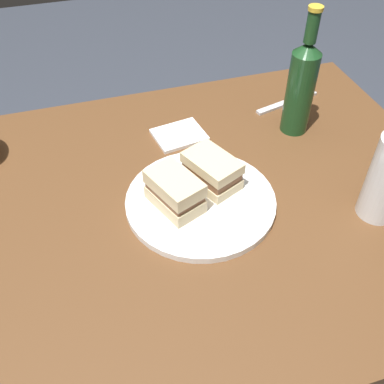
{
  "coord_description": "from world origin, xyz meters",
  "views": [
    {
      "loc": [
        0.16,
        0.59,
        1.34
      ],
      "look_at": [
        -0.02,
        0.01,
        0.75
      ],
      "focal_mm": 42.06,
      "sensor_mm": 36.0,
      "label": 1
    }
  ],
  "objects": [
    {
      "name": "ground_plane",
      "position": [
        0.0,
        0.0,
        0.0
      ],
      "size": [
        6.0,
        6.0,
        0.0
      ],
      "primitive_type": "plane",
      "color": "#333842"
    },
    {
      "name": "dining_table",
      "position": [
        0.0,
        0.0,
        0.36
      ],
      "size": [
        1.12,
        0.82,
        0.72
      ],
      "primitive_type": "cube",
      "color": "brown",
      "rests_on": "ground"
    },
    {
      "name": "plate",
      "position": [
        -0.03,
        0.01,
        0.72
      ],
      "size": [
        0.29,
        0.29,
        0.01
      ],
      "primitive_type": "cylinder",
      "color": "white",
      "rests_on": "dining_table"
    },
    {
      "name": "sandwich_half_left",
      "position": [
        -0.06,
        -0.02,
        0.76
      ],
      "size": [
        0.11,
        0.13,
        0.06
      ],
      "color": "beige",
      "rests_on": "plate"
    },
    {
      "name": "sandwich_half_right",
      "position": [
        0.02,
        0.01,
        0.76
      ],
      "size": [
        0.1,
        0.12,
        0.07
      ],
      "color": "beige",
      "rests_on": "plate"
    },
    {
      "name": "potato_wedge_front",
      "position": [
        -0.02,
        -0.05,
        0.74
      ],
      "size": [
        0.06,
        0.04,
        0.02
      ],
      "primitive_type": "cube",
      "rotation": [
        0.0,
        0.0,
        3.48
      ],
      "color": "#B77F33",
      "rests_on": "plate"
    },
    {
      "name": "potato_wedge_middle",
      "position": [
        -0.04,
        -0.03,
        0.74
      ],
      "size": [
        0.06,
        0.04,
        0.02
      ],
      "primitive_type": "cube",
      "rotation": [
        0.0,
        0.0,
        0.36
      ],
      "color": "#B77F33",
      "rests_on": "plate"
    },
    {
      "name": "potato_wedge_back",
      "position": [
        -0.02,
        -0.03,
        0.74
      ],
      "size": [
        0.04,
        0.05,
        0.02
      ],
      "primitive_type": "cube",
      "rotation": [
        0.0,
        0.0,
        4.2
      ],
      "color": "gold",
      "rests_on": "plate"
    },
    {
      "name": "potato_wedge_left_edge",
      "position": [
        -0.04,
        -0.04,
        0.74
      ],
      "size": [
        0.04,
        0.02,
        0.02
      ],
      "primitive_type": "cube",
      "rotation": [
        0.0,
        0.0,
        3.17
      ],
      "color": "#B77F33",
      "rests_on": "plate"
    },
    {
      "name": "cider_bottle",
      "position": [
        -0.31,
        -0.16,
        0.83
      ],
      "size": [
        0.06,
        0.06,
        0.28
      ],
      "color": "#19421E",
      "rests_on": "dining_table"
    },
    {
      "name": "napkin",
      "position": [
        -0.05,
        -0.2,
        0.72
      ],
      "size": [
        0.12,
        0.11,
        0.01
      ],
      "primitive_type": "cube",
      "rotation": [
        0.0,
        0.0,
        0.16
      ],
      "color": "white",
      "rests_on": "dining_table"
    },
    {
      "name": "fork",
      "position": [
        -0.34,
        -0.26,
        0.72
      ],
      "size": [
        0.18,
        0.06,
        0.01
      ],
      "primitive_type": "cube",
      "rotation": [
        0.0,
        0.0,
        0.24
      ],
      "color": "silver",
      "rests_on": "dining_table"
    }
  ]
}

